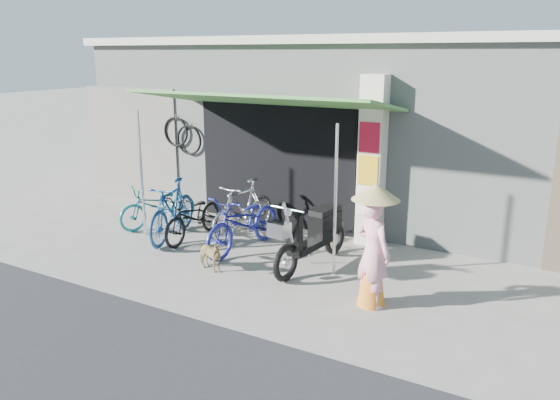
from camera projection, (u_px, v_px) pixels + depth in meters
The scene contains 13 objects.
ground at pixel (259, 280), 8.31m from camera, with size 80.00×80.00×0.00m, color gray.
bicycle_shop at pixel (378, 123), 12.11m from camera, with size 12.30×5.30×3.66m.
shop_pillar at pixel (373, 162), 9.57m from camera, with size 0.42×0.44×3.00m.
awning at pixel (262, 102), 9.45m from camera, with size 4.60×1.88×2.72m.
neighbour_left at pixel (132, 145), 12.52m from camera, with size 2.60×0.06×2.60m, color #6B665B.
bike_teal at pixel (158, 206), 10.75m from camera, with size 0.57×1.64×0.86m, color #1A7276.
bike_blue at pixel (172, 210), 10.02m from camera, with size 0.51×1.82×1.09m, color #1E4C89.
bike_black at pixel (194, 216), 10.01m from camera, with size 0.59×1.68×0.88m, color black.
bike_silver at pixel (244, 209), 10.14m from camera, with size 0.50×1.78×1.07m, color #AEADB2.
bike_navy at pixel (244, 222), 9.43m from camera, with size 0.67×1.94×1.02m, color navy.
street_dog at pixel (209, 256), 8.61m from camera, with size 0.27×0.60×0.50m, color tan.
moped at pixel (314, 235), 8.73m from camera, with size 0.59×2.03×1.15m.
nun at pixel (373, 246), 7.27m from camera, with size 0.66×0.64×1.72m.
Camera 1 is at (4.07, -6.55, 3.35)m, focal length 35.00 mm.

